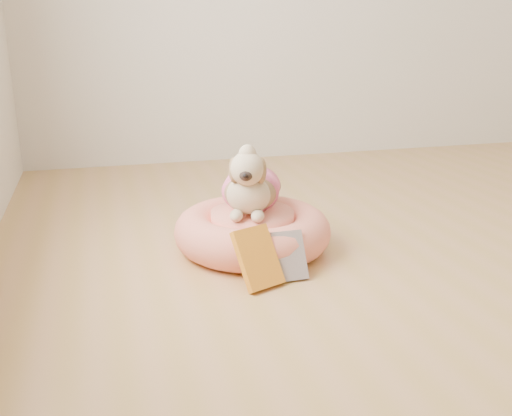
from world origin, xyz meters
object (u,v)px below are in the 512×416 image
object	(u,v)px
book_yellow	(258,258)
book_white	(289,256)
dog	(250,175)
pet_bed	(252,231)

from	to	relation	value
book_yellow	book_white	size ratio (longest dim) A/B	1.22
dog	book_yellow	distance (m)	0.39
pet_bed	book_yellow	size ratio (longest dim) A/B	2.89
pet_bed	book_white	bearing A→B (deg)	-80.14
book_white	dog	bearing A→B (deg)	100.00
pet_bed	dog	xyz separation A→B (m)	(-0.01, 0.01, 0.22)
pet_bed	book_white	xyz separation A→B (m)	(0.05, -0.29, 0.00)
book_yellow	dog	bearing A→B (deg)	57.69
pet_bed	dog	world-z (taller)	dog
pet_bed	book_white	world-z (taller)	book_white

